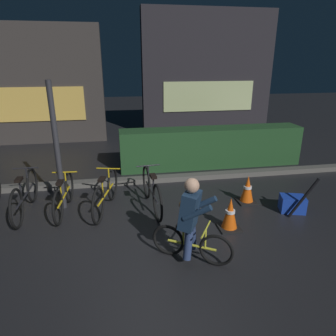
{
  "coord_description": "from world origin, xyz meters",
  "views": [
    {
      "loc": [
        -0.66,
        -4.33,
        2.69
      ],
      "look_at": [
        0.2,
        0.6,
        0.9
      ],
      "focal_mm": 32.3,
      "sensor_mm": 36.0,
      "label": 1
    }
  ],
  "objects_px": {
    "street_post": "(57,148)",
    "closed_umbrella": "(304,198)",
    "cyclist": "(191,220)",
    "parked_bike_center_right": "(106,193)",
    "traffic_cone_near": "(230,214)",
    "blue_crate": "(292,204)",
    "parked_bike_left_mid": "(25,195)",
    "parked_bike_right_mid": "(152,191)",
    "parked_bike_center_left": "(64,196)",
    "traffic_cone_far": "(247,190)"
  },
  "relations": [
    {
      "from": "street_post",
      "to": "closed_umbrella",
      "type": "distance_m",
      "value": 4.51
    },
    {
      "from": "cyclist",
      "to": "parked_bike_center_right",
      "type": "bearing_deg",
      "value": 155.66
    },
    {
      "from": "parked_bike_center_right",
      "to": "traffic_cone_near",
      "type": "bearing_deg",
      "value": -102.52
    },
    {
      "from": "street_post",
      "to": "parked_bike_center_right",
      "type": "height_order",
      "value": "street_post"
    },
    {
      "from": "blue_crate",
      "to": "closed_umbrella",
      "type": "relative_size",
      "value": 0.52
    },
    {
      "from": "cyclist",
      "to": "closed_umbrella",
      "type": "relative_size",
      "value": 1.47
    },
    {
      "from": "parked_bike_left_mid",
      "to": "street_post",
      "type": "bearing_deg",
      "value": -80.03
    },
    {
      "from": "parked_bike_right_mid",
      "to": "street_post",
      "type": "bearing_deg",
      "value": 74.39
    },
    {
      "from": "parked_bike_center_left",
      "to": "parked_bike_center_right",
      "type": "height_order",
      "value": "parked_bike_center_right"
    },
    {
      "from": "parked_bike_left_mid",
      "to": "closed_umbrella",
      "type": "bearing_deg",
      "value": -101.67
    },
    {
      "from": "parked_bike_left_mid",
      "to": "parked_bike_center_left",
      "type": "xyz_separation_m",
      "value": [
        0.69,
        -0.07,
        -0.04
      ]
    },
    {
      "from": "parked_bike_center_left",
      "to": "cyclist",
      "type": "height_order",
      "value": "cyclist"
    },
    {
      "from": "street_post",
      "to": "parked_bike_center_right",
      "type": "distance_m",
      "value": 1.21
    },
    {
      "from": "parked_bike_center_left",
      "to": "parked_bike_left_mid",
      "type": "bearing_deg",
      "value": 88.18
    },
    {
      "from": "cyclist",
      "to": "traffic_cone_near",
      "type": "bearing_deg",
      "value": 69.53
    },
    {
      "from": "parked_bike_center_left",
      "to": "traffic_cone_far",
      "type": "distance_m",
      "value": 3.53
    },
    {
      "from": "parked_bike_center_right",
      "to": "blue_crate",
      "type": "relative_size",
      "value": 3.6
    },
    {
      "from": "parked_bike_left_mid",
      "to": "cyclist",
      "type": "bearing_deg",
      "value": -124.83
    },
    {
      "from": "closed_umbrella",
      "to": "blue_crate",
      "type": "bearing_deg",
      "value": 109.57
    },
    {
      "from": "parked_bike_left_mid",
      "to": "parked_bike_center_right",
      "type": "relative_size",
      "value": 1.09
    },
    {
      "from": "parked_bike_center_left",
      "to": "parked_bike_center_right",
      "type": "xyz_separation_m",
      "value": [
        0.76,
        -0.06,
        0.02
      ]
    },
    {
      "from": "street_post",
      "to": "parked_bike_center_left",
      "type": "distance_m",
      "value": 0.89
    },
    {
      "from": "parked_bike_center_right",
      "to": "parked_bike_right_mid",
      "type": "relative_size",
      "value": 0.94
    },
    {
      "from": "street_post",
      "to": "parked_bike_center_left",
      "type": "height_order",
      "value": "street_post"
    },
    {
      "from": "parked_bike_right_mid",
      "to": "traffic_cone_far",
      "type": "xyz_separation_m",
      "value": [
        1.9,
        -0.07,
        -0.08
      ]
    },
    {
      "from": "parked_bike_center_right",
      "to": "parked_bike_right_mid",
      "type": "distance_m",
      "value": 0.86
    },
    {
      "from": "parked_bike_left_mid",
      "to": "parked_bike_center_left",
      "type": "bearing_deg",
      "value": -95.89
    },
    {
      "from": "street_post",
      "to": "parked_bike_center_right",
      "type": "bearing_deg",
      "value": -16.79
    },
    {
      "from": "street_post",
      "to": "parked_bike_left_mid",
      "type": "bearing_deg",
      "value": -170.28
    },
    {
      "from": "parked_bike_right_mid",
      "to": "traffic_cone_near",
      "type": "height_order",
      "value": "parked_bike_right_mid"
    },
    {
      "from": "street_post",
      "to": "cyclist",
      "type": "relative_size",
      "value": 1.91
    },
    {
      "from": "parked_bike_left_mid",
      "to": "traffic_cone_near",
      "type": "relative_size",
      "value": 3.06
    },
    {
      "from": "parked_bike_left_mid",
      "to": "cyclist",
      "type": "xyz_separation_m",
      "value": [
        2.66,
        -1.87,
        0.27
      ]
    },
    {
      "from": "parked_bike_center_left",
      "to": "parked_bike_right_mid",
      "type": "distance_m",
      "value": 1.63
    },
    {
      "from": "parked_bike_center_left",
      "to": "parked_bike_center_right",
      "type": "distance_m",
      "value": 0.77
    },
    {
      "from": "closed_umbrella",
      "to": "traffic_cone_far",
      "type": "bearing_deg",
      "value": 145.7
    },
    {
      "from": "street_post",
      "to": "closed_umbrella",
      "type": "xyz_separation_m",
      "value": [
        4.29,
        -1.15,
        -0.81
      ]
    },
    {
      "from": "street_post",
      "to": "traffic_cone_far",
      "type": "distance_m",
      "value": 3.72
    },
    {
      "from": "parked_bike_center_left",
      "to": "traffic_cone_near",
      "type": "relative_size",
      "value": 2.71
    },
    {
      "from": "traffic_cone_far",
      "to": "traffic_cone_near",
      "type": "bearing_deg",
      "value": -127.88
    },
    {
      "from": "parked_bike_center_left",
      "to": "blue_crate",
      "type": "xyz_separation_m",
      "value": [
        4.21,
        -0.72,
        -0.17
      ]
    },
    {
      "from": "blue_crate",
      "to": "cyclist",
      "type": "height_order",
      "value": "cyclist"
    },
    {
      "from": "parked_bike_center_left",
      "to": "closed_umbrella",
      "type": "xyz_separation_m",
      "value": [
        4.24,
        -0.97,
        0.06
      ]
    },
    {
      "from": "parked_bike_right_mid",
      "to": "traffic_cone_near",
      "type": "distance_m",
      "value": 1.55
    },
    {
      "from": "traffic_cone_near",
      "to": "parked_bike_left_mid",
      "type": "bearing_deg",
      "value": 161.27
    },
    {
      "from": "traffic_cone_far",
      "to": "cyclist",
      "type": "xyz_separation_m",
      "value": [
        -1.56,
        -1.59,
        0.36
      ]
    },
    {
      "from": "parked_bike_center_right",
      "to": "traffic_cone_near",
      "type": "relative_size",
      "value": 2.81
    },
    {
      "from": "parked_bike_right_mid",
      "to": "cyclist",
      "type": "relative_size",
      "value": 1.36
    },
    {
      "from": "parked_bike_center_left",
      "to": "blue_crate",
      "type": "height_order",
      "value": "parked_bike_center_left"
    },
    {
      "from": "parked_bike_right_mid",
      "to": "traffic_cone_far",
      "type": "bearing_deg",
      "value": -97.24
    }
  ]
}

